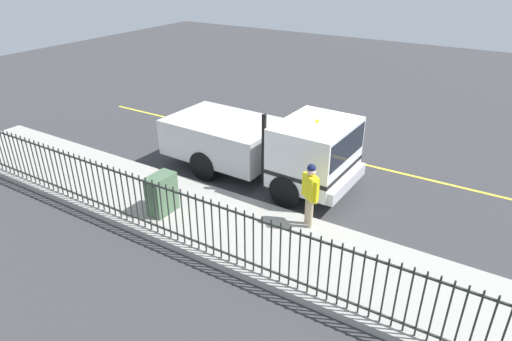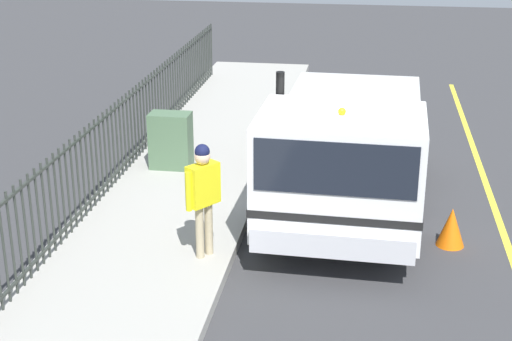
% 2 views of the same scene
% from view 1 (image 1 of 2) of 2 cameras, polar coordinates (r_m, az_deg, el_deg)
% --- Properties ---
extents(ground_plane, '(52.09, 52.09, 0.00)m').
position_cam_1_polar(ground_plane, '(13.50, 4.93, -2.42)').
color(ground_plane, '#38383A').
rests_on(ground_plane, ground).
extents(sidewalk_slab, '(2.89, 23.68, 0.18)m').
position_cam_1_polar(sidewalk_slab, '(11.35, -1.73, -7.98)').
color(sidewalk_slab, '#A3A099').
rests_on(sidewalk_slab, ground).
extents(lane_marking, '(0.12, 21.31, 0.01)m').
position_cam_1_polar(lane_marking, '(15.80, 9.61, 1.83)').
color(lane_marking, yellow).
rests_on(lane_marking, ground).
extents(work_truck, '(2.65, 6.31, 2.58)m').
position_cam_1_polar(work_truck, '(13.48, 1.97, 3.44)').
color(work_truck, white).
rests_on(work_truck, ground).
extents(worker_standing, '(0.47, 0.54, 1.75)m').
position_cam_1_polar(worker_standing, '(10.97, 7.07, -2.39)').
color(worker_standing, yellow).
rests_on(worker_standing, sidewalk_slab).
extents(iron_fence, '(0.04, 20.16, 1.49)m').
position_cam_1_polar(iron_fence, '(10.05, -5.68, -7.38)').
color(iron_fence, '#2D332D').
rests_on(iron_fence, sidewalk_slab).
extents(utility_cabinet, '(0.79, 0.49, 1.10)m').
position_cam_1_polar(utility_cabinet, '(12.00, -12.13, -2.97)').
color(utility_cabinet, '#4C6B4C').
rests_on(utility_cabinet, sidewalk_slab).
extents(traffic_cone, '(0.44, 0.44, 0.63)m').
position_cam_1_polar(traffic_cone, '(14.88, 8.52, 1.63)').
color(traffic_cone, orange).
rests_on(traffic_cone, ground).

